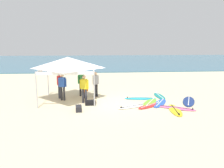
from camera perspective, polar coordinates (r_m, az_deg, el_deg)
name	(u,v)px	position (r m, az deg, el deg)	size (l,w,h in m)	color
ground_plane	(111,102)	(13.44, -0.29, -4.84)	(80.00, 80.00, 0.00)	beige
sea	(98,61)	(44.50, -3.66, 6.13)	(80.00, 36.00, 0.10)	#386B84
canopy_tent	(68,63)	(13.81, -11.48, 5.46)	(3.31, 3.31, 2.75)	#B7B7BC
surfboard_cyan	(140,98)	(14.34, 7.41, -3.78)	(2.13, 0.78, 0.19)	#23B2CC
surfboard_blue	(160,103)	(13.48, 12.44, -4.88)	(1.56, 2.11, 0.19)	blue
surfboard_yellow	(175,110)	(12.31, 16.19, -6.57)	(0.89, 2.22, 0.19)	yellow
surfboard_navy	(189,101)	(14.38, 19.45, -4.27)	(1.74, 2.63, 0.19)	navy
surfboard_teal	(159,96)	(15.23, 12.30, -3.08)	(0.53, 1.94, 0.19)	#19847F
surfboard_white	(132,106)	(12.53, 5.33, -5.87)	(1.90, 1.21, 0.19)	white
surfboard_lime	(150,103)	(13.39, 9.83, -4.90)	(1.67, 2.34, 0.19)	#7AD12D
surfboard_pink	(176,108)	(12.71, 16.50, -6.04)	(2.12, 1.57, 0.19)	pink
surfboard_red	(150,105)	(12.87, 9.98, -5.54)	(1.92, 1.69, 0.19)	red
person_yellow	(84,87)	(13.17, -7.29, -0.82)	(0.53, 0.31, 1.71)	#383842
person_grey	(96,83)	(14.62, -4.28, 0.38)	(0.42, 0.41, 1.71)	#2D2D33
person_blue	(62,85)	(14.06, -12.84, -0.27)	(0.53, 0.32, 1.71)	#2D2D33
person_red	(59,84)	(14.65, -13.70, 0.13)	(0.33, 0.53, 1.71)	#383842
person_green	(81,82)	(15.03, -8.06, 0.60)	(0.45, 0.40, 1.71)	#2D2D33
person_orange	(85,88)	(14.46, -7.09, -1.12)	(0.40, 0.44, 1.20)	#2D2D33
gear_bag_near_tent	(79,108)	(11.88, -8.73, -6.36)	(0.60, 0.32, 0.28)	#232328
gear_bag_by_pole	(90,103)	(12.91, -5.71, -4.90)	(0.60, 0.32, 0.28)	black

